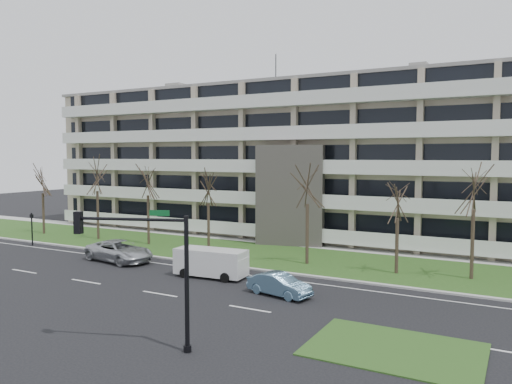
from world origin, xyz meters
The scene contains 19 objects.
ground centered at (0.00, 0.00, 0.00)m, with size 160.00×160.00×0.00m, color black.
grass_verge centered at (0.00, 13.00, 0.03)m, with size 90.00×10.00×0.06m, color #224918.
curb centered at (0.00, 8.00, 0.06)m, with size 90.00×0.35×0.12m, color #B2B2AD.
sidewalk centered at (0.00, 18.50, 0.04)m, with size 90.00×2.00×0.08m, color #B2B2AD.
grass_median centered at (14.00, -2.00, 0.03)m, with size 7.00×5.00×0.06m, color #224918.
lane_edge_line centered at (0.00, 6.50, 0.01)m, with size 90.00×0.12×0.01m, color white.
apartment_building centered at (-0.01, 25.32, 7.61)m, with size 60.50×15.10×18.75m.
silver_pickup centered at (-8.52, 5.64, 0.80)m, with size 2.66×5.77×1.60m, color #B9BCC1.
blue_sedan centered at (6.28, 3.02, 0.64)m, with size 1.36×3.91×1.29m, color #6690B1.
white_van centered at (0.43, 4.84, 1.12)m, with size 4.95×2.27×1.87m.
traffic_signal centered at (4.98, -6.78, 3.78)m, with size 4.81×1.88×5.84m.
pedestrian_signal centered at (-20.22, 6.97, 1.89)m, with size 0.31×0.26×2.96m.
tree_0 centered at (-24.90, 11.95, 5.85)m, with size 3.76×3.76×7.52m.
tree_1 centered at (-17.42, 12.13, 6.49)m, with size 4.17×4.17×8.35m.
tree_2 centered at (-11.34, 12.31, 6.22)m, with size 4.00×4.00×8.00m.
tree_3 centered at (-4.78, 12.27, 5.62)m, with size 3.61×3.61×7.23m.
tree_4 centered at (4.49, 11.47, 6.24)m, with size 4.01×4.01×8.02m.
tree_5 centered at (11.02, 11.57, 5.30)m, with size 3.41×3.41×6.82m.
tree_6 centered at (15.68, 12.31, 6.38)m, with size 4.10×4.10×8.20m.
Camera 1 is at (18.50, -22.47, 8.05)m, focal length 35.00 mm.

